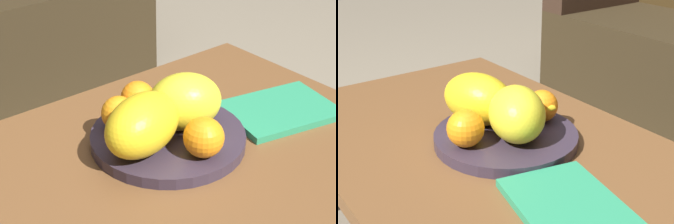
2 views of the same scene
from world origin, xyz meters
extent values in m
cube|color=brown|center=(0.00, 0.00, 0.36)|extent=(1.06, 0.70, 0.04)
cylinder|color=brown|center=(0.49, 0.31, 0.17)|extent=(0.05, 0.05, 0.34)
cylinder|color=#322836|center=(0.05, 0.03, 0.39)|extent=(0.33, 0.33, 0.03)
ellipsoid|color=yellow|center=(0.09, 0.03, 0.47)|extent=(0.19, 0.18, 0.12)
ellipsoid|color=yellow|center=(-0.03, 0.01, 0.47)|extent=(0.21, 0.17, 0.12)
sphere|color=orange|center=(-0.02, 0.11, 0.44)|extent=(0.07, 0.07, 0.07)
sphere|color=orange|center=(0.05, -0.07, 0.45)|extent=(0.08, 0.08, 0.08)
sphere|color=orange|center=(0.05, 0.14, 0.44)|extent=(0.08, 0.08, 0.08)
ellipsoid|color=yellow|center=(0.04, 0.07, 0.42)|extent=(0.09, 0.15, 0.03)
ellipsoid|color=yellow|center=(0.03, 0.09, 0.42)|extent=(0.15, 0.09, 0.03)
ellipsoid|color=yellow|center=(0.04, 0.10, 0.45)|extent=(0.13, 0.13, 0.03)
cube|color=#298B5F|center=(0.33, -0.03, 0.39)|extent=(0.28, 0.23, 0.02)
camera|label=1|loc=(-0.56, -0.72, 1.02)|focal=57.82mm
camera|label=2|loc=(0.83, -0.54, 0.88)|focal=50.56mm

